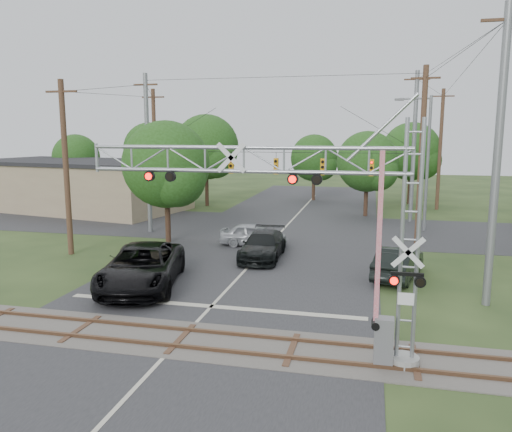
% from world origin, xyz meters
% --- Properties ---
extents(ground, '(160.00, 160.00, 0.00)m').
position_xyz_m(ground, '(0.00, 0.00, 0.00)').
color(ground, '#273A1B').
rests_on(ground, ground).
extents(road_main, '(14.00, 90.00, 0.02)m').
position_xyz_m(road_main, '(0.00, 10.00, 0.01)').
color(road_main, '#2A2A2D').
rests_on(road_main, ground).
extents(road_cross, '(90.00, 12.00, 0.02)m').
position_xyz_m(road_cross, '(0.00, 24.00, 0.01)').
color(road_cross, '#2A2A2D').
rests_on(road_cross, ground).
extents(railroad_track, '(90.00, 3.20, 0.17)m').
position_xyz_m(railroad_track, '(0.00, 2.00, 0.03)').
color(railroad_track, '#534D48').
rests_on(railroad_track, ground).
extents(crossing_gantry, '(10.97, 0.99, 7.75)m').
position_xyz_m(crossing_gantry, '(4.40, 1.63, 4.76)').
color(crossing_gantry, gray).
rests_on(crossing_gantry, ground).
extents(traffic_signal_span, '(19.34, 0.36, 11.50)m').
position_xyz_m(traffic_signal_span, '(0.93, 20.00, 5.64)').
color(traffic_signal_span, gray).
rests_on(traffic_signal_span, ground).
extents(pickup_black, '(4.91, 7.76, 2.00)m').
position_xyz_m(pickup_black, '(-4.09, 7.43, 1.00)').
color(pickup_black, black).
rests_on(pickup_black, ground).
extents(car_dark, '(2.39, 5.52, 1.58)m').
position_xyz_m(car_dark, '(0.35, 14.12, 0.79)').
color(car_dark, black).
rests_on(car_dark, ground).
extents(sedan_silver, '(4.44, 1.93, 1.49)m').
position_xyz_m(sedan_silver, '(-0.93, 17.27, 0.75)').
color(sedan_silver, '#A7AAAF').
rests_on(sedan_silver, ground).
extents(suv_dark, '(2.87, 5.12, 1.60)m').
position_xyz_m(suv_dark, '(7.91, 11.80, 0.80)').
color(suv_dark, black).
rests_on(suv_dark, ground).
extents(commercial_building, '(21.75, 13.79, 4.73)m').
position_xyz_m(commercial_building, '(-21.08, 29.09, 2.37)').
color(commercial_building, gray).
rests_on(commercial_building, ground).
extents(streetlight, '(2.67, 0.28, 10.00)m').
position_xyz_m(streetlight, '(10.23, 25.12, 5.59)').
color(streetlight, gray).
rests_on(streetlight, ground).
extents(utility_poles, '(26.70, 28.55, 12.38)m').
position_xyz_m(utility_poles, '(2.68, 22.66, 5.87)').
color(utility_poles, '#482F21').
rests_on(utility_poles, ground).
extents(treeline, '(57.82, 29.29, 9.36)m').
position_xyz_m(treeline, '(1.46, 32.88, 5.40)').
color(treeline, '#3C271B').
rests_on(treeline, ground).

